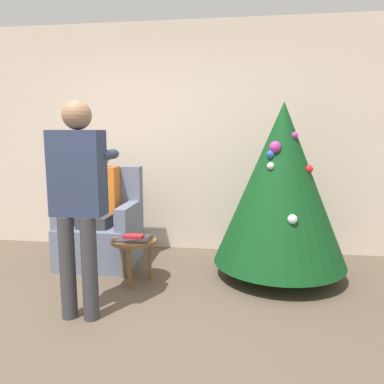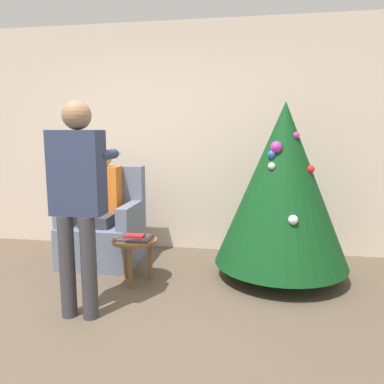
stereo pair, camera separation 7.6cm
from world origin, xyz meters
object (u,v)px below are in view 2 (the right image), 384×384
at_px(christmas_tree, 283,184).
at_px(side_stool, 135,245).
at_px(person_seated, 102,201).
at_px(person_standing, 78,191).
at_px(armchair, 104,230).

height_order(christmas_tree, side_stool, christmas_tree).
relative_size(person_seated, person_standing, 0.76).
relative_size(armchair, person_standing, 0.63).
bearing_deg(person_standing, christmas_tree, 33.21).
relative_size(christmas_tree, person_standing, 1.03).
relative_size(person_seated, side_stool, 2.94).
bearing_deg(side_stool, christmas_tree, 14.49).
distance_m(christmas_tree, person_standing, 1.90).
bearing_deg(armchair, person_standing, -75.32).
height_order(person_standing, side_stool, person_standing).
xyz_separation_m(armchair, side_stool, (0.52, -0.51, 0.01)).
xyz_separation_m(armchair, person_seated, (-0.00, -0.03, 0.34)).
bearing_deg(armchair, christmas_tree, -4.60).
bearing_deg(christmas_tree, side_stool, -165.51).
distance_m(christmas_tree, side_stool, 1.53).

